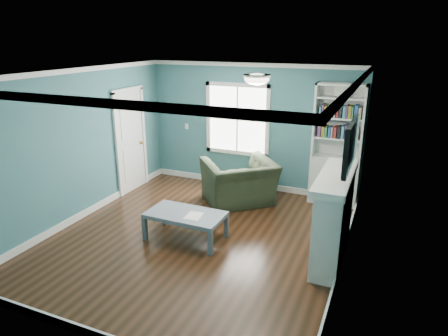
% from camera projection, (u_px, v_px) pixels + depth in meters
% --- Properties ---
extents(floor, '(5.00, 5.00, 0.00)m').
position_uv_depth(floor, '(198.00, 237.00, 6.46)').
color(floor, black).
rests_on(floor, ground).
extents(room_walls, '(5.00, 5.00, 5.00)m').
position_uv_depth(room_walls, '(196.00, 143.00, 5.96)').
color(room_walls, '#366C76').
rests_on(room_walls, ground).
extents(trim, '(4.50, 5.00, 2.60)m').
position_uv_depth(trim, '(196.00, 164.00, 6.07)').
color(trim, white).
rests_on(trim, ground).
extents(window, '(1.40, 0.06, 1.50)m').
position_uv_depth(window, '(237.00, 119.00, 8.29)').
color(window, white).
rests_on(window, room_walls).
extents(bookshelf, '(0.90, 0.35, 2.31)m').
position_uv_depth(bookshelf, '(336.00, 157.00, 7.52)').
color(bookshelf, silver).
rests_on(bookshelf, ground).
extents(fireplace, '(0.44, 1.58, 1.30)m').
position_uv_depth(fireplace, '(334.00, 218.00, 5.66)').
color(fireplace, black).
rests_on(fireplace, ground).
extents(tv, '(0.06, 1.10, 0.65)m').
position_uv_depth(tv, '(351.00, 145.00, 5.27)').
color(tv, black).
rests_on(tv, fireplace).
extents(door, '(0.12, 0.98, 2.17)m').
position_uv_depth(door, '(131.00, 140.00, 8.17)').
color(door, silver).
rests_on(door, ground).
extents(ceiling_fixture, '(0.38, 0.38, 0.15)m').
position_uv_depth(ceiling_fixture, '(257.00, 78.00, 5.41)').
color(ceiling_fixture, white).
rests_on(ceiling_fixture, room_walls).
extents(light_switch, '(0.08, 0.01, 0.12)m').
position_uv_depth(light_switch, '(187.00, 126.00, 8.81)').
color(light_switch, white).
rests_on(light_switch, room_walls).
extents(recliner, '(1.52, 1.48, 1.12)m').
position_uv_depth(recliner, '(239.00, 175.00, 7.65)').
color(recliner, '#222C1B').
rests_on(recliner, ground).
extents(coffee_table, '(1.23, 0.68, 0.44)m').
position_uv_depth(coffee_table, '(186.00, 216.00, 6.30)').
color(coffee_table, '#505860').
rests_on(coffee_table, ground).
extents(paper_sheet, '(0.27, 0.33, 0.00)m').
position_uv_depth(paper_sheet, '(194.00, 216.00, 6.18)').
color(paper_sheet, white).
rests_on(paper_sheet, coffee_table).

